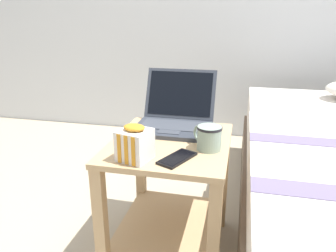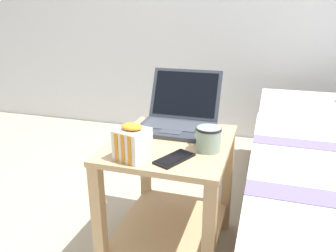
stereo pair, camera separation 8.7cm
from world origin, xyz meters
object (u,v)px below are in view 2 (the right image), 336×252
at_px(cell_phone, 174,158).
at_px(laptop, 179,117).
at_px(snack_bag, 132,143).
at_px(mug_front_left, 208,137).

bearing_deg(cell_phone, laptop, 102.99).
bearing_deg(snack_bag, laptop, 80.24).
distance_m(laptop, snack_bag, 0.39).
relative_size(mug_front_left, cell_phone, 0.69).
bearing_deg(mug_front_left, laptop, 127.76).
xyz_separation_m(snack_bag, cell_phone, (0.15, 0.03, -0.06)).
relative_size(laptop, mug_front_left, 2.97).
height_order(laptop, cell_phone, laptop).
bearing_deg(laptop, snack_bag, -99.76).
bearing_deg(mug_front_left, snack_bag, -147.99).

